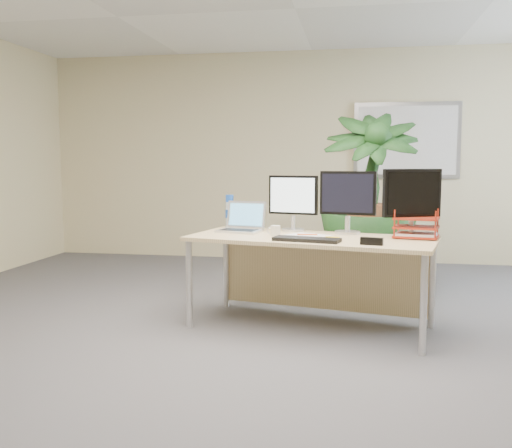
% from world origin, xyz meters
% --- Properties ---
extents(floor, '(8.00, 8.00, 0.00)m').
position_xyz_m(floor, '(0.00, 0.00, 0.00)').
color(floor, '#4A4A4F').
rests_on(floor, ground).
extents(back_wall, '(7.00, 0.04, 2.70)m').
position_xyz_m(back_wall, '(0.00, 4.00, 1.35)').
color(back_wall, beige).
rests_on(back_wall, floor).
extents(whiteboard, '(1.30, 0.04, 0.95)m').
position_xyz_m(whiteboard, '(1.20, 3.97, 1.55)').
color(whiteboard, '#ABABAF').
rests_on(whiteboard, back_wall).
extents(desk, '(1.98, 1.15, 0.71)m').
position_xyz_m(desk, '(0.27, 1.01, 0.56)').
color(desk, tan).
rests_on(desk, floor).
extents(floor_plant, '(0.86, 0.86, 1.50)m').
position_xyz_m(floor_plant, '(0.71, 2.05, 0.75)').
color(floor_plant, '#153A17').
rests_on(floor_plant, floor).
extents(monitor_left, '(0.41, 0.19, 0.46)m').
position_xyz_m(monitor_left, '(0.08, 1.24, 0.98)').
color(monitor_left, silver).
rests_on(monitor_left, desk).
extents(monitor_right, '(0.45, 0.20, 0.50)m').
position_xyz_m(monitor_right, '(0.52, 1.15, 1.00)').
color(monitor_right, silver).
rests_on(monitor_right, desk).
extents(monitor_dark, '(0.44, 0.23, 0.52)m').
position_xyz_m(monitor_dark, '(1.01, 0.99, 1.01)').
color(monitor_dark, silver).
rests_on(monitor_dark, desk).
extents(laptop, '(0.39, 0.36, 0.24)m').
position_xyz_m(laptop, '(-0.34, 1.17, 0.77)').
color(laptop, silver).
rests_on(laptop, desk).
extents(keyboard, '(0.51, 0.26, 0.03)m').
position_xyz_m(keyboard, '(0.24, 0.66, 0.73)').
color(keyboard, black).
rests_on(keyboard, desk).
extents(coffee_mug, '(0.11, 0.08, 0.08)m').
position_xyz_m(coffee_mug, '(-0.02, 0.89, 0.76)').
color(coffee_mug, silver).
rests_on(coffee_mug, desk).
extents(spiral_notebook, '(0.38, 0.35, 0.01)m').
position_xyz_m(spiral_notebook, '(0.23, 0.91, 0.72)').
color(spiral_notebook, white).
rests_on(spiral_notebook, desk).
extents(orange_pen, '(0.15, 0.02, 0.01)m').
position_xyz_m(orange_pen, '(0.22, 0.91, 0.73)').
color(orange_pen, '#E15419').
rests_on(orange_pen, spiral_notebook).
extents(yellow_highlighter, '(0.11, 0.04, 0.01)m').
position_xyz_m(yellow_highlighter, '(0.42, 0.84, 0.72)').
color(yellow_highlighter, yellow).
rests_on(yellow_highlighter, desk).
extents(water_bottle, '(0.07, 0.07, 0.29)m').
position_xyz_m(water_bottle, '(-0.49, 1.39, 0.85)').
color(water_bottle, silver).
rests_on(water_bottle, desk).
extents(letter_tray, '(0.37, 0.31, 0.15)m').
position_xyz_m(letter_tray, '(1.04, 0.97, 0.78)').
color(letter_tray, '#9F2513').
rests_on(letter_tray, desk).
extents(stapler, '(0.16, 0.07, 0.05)m').
position_xyz_m(stapler, '(0.70, 0.55, 0.74)').
color(stapler, black).
rests_on(stapler, desk).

